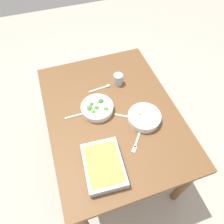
% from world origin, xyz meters
% --- Properties ---
extents(ground_plane, '(6.00, 6.00, 0.00)m').
position_xyz_m(ground_plane, '(0.00, 0.00, 0.00)').
color(ground_plane, '#B2A899').
extents(dining_table, '(1.20, 0.90, 0.74)m').
position_xyz_m(dining_table, '(0.00, 0.00, 0.65)').
color(dining_table, brown).
rests_on(dining_table, ground_plane).
extents(stew_bowl, '(0.22, 0.22, 0.06)m').
position_xyz_m(stew_bowl, '(-0.13, -0.18, 0.77)').
color(stew_bowl, white).
rests_on(stew_bowl, dining_table).
extents(broccoli_bowl, '(0.23, 0.23, 0.07)m').
position_xyz_m(broccoli_bowl, '(0.05, 0.09, 0.77)').
color(broccoli_bowl, white).
rests_on(broccoli_bowl, dining_table).
extents(baking_dish, '(0.32, 0.24, 0.06)m').
position_xyz_m(baking_dish, '(-0.37, 0.17, 0.77)').
color(baking_dish, silver).
rests_on(baking_dish, dining_table).
extents(drink_cup, '(0.07, 0.07, 0.08)m').
position_xyz_m(drink_cup, '(0.25, -0.13, 0.78)').
color(drink_cup, '#B2BCC6').
rests_on(drink_cup, dining_table).
extents(spoon_by_stew, '(0.11, 0.16, 0.01)m').
position_xyz_m(spoon_by_stew, '(-0.09, -0.11, 0.74)').
color(spoon_by_stew, silver).
rests_on(spoon_by_stew, dining_table).
extents(spoon_by_broccoli, '(0.03, 0.18, 0.01)m').
position_xyz_m(spoon_by_broccoli, '(0.05, 0.21, 0.74)').
color(spoon_by_broccoli, silver).
rests_on(spoon_by_broccoli, dining_table).
extents(spoon_spare, '(0.03, 0.18, 0.01)m').
position_xyz_m(spoon_spare, '(0.24, -0.01, 0.74)').
color(spoon_spare, silver).
rests_on(spoon_spare, dining_table).
extents(fork_on_table, '(0.15, 0.12, 0.01)m').
position_xyz_m(fork_on_table, '(-0.28, -0.07, 0.74)').
color(fork_on_table, silver).
rests_on(fork_on_table, dining_table).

